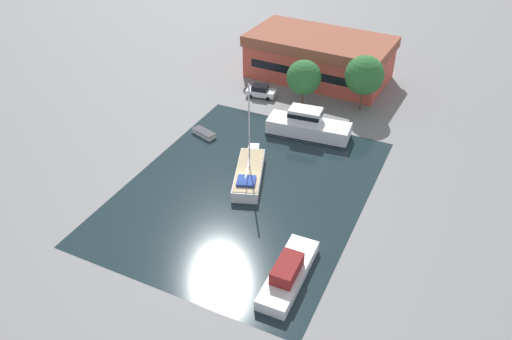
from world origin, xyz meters
TOP-DOWN VIEW (x-y plane):
  - ground_plane at (0.00, 0.00)m, footprint 440.00×440.00m
  - water_canal at (0.00, 0.00)m, footprint 24.37×31.36m
  - warehouse_building at (-2.70, 30.10)m, footprint 21.43×12.16m
  - quay_tree_near_building at (-1.40, 20.14)m, footprint 4.65×4.65m
  - quay_tree_by_water at (6.05, 22.62)m, footprint 5.15×5.15m
  - parked_car at (-7.78, 20.34)m, footprint 4.33×2.41m
  - sailboat_moored at (-0.62, 1.90)m, footprint 5.48×9.89m
  - motor_cruiser at (1.94, 13.22)m, footprint 10.59×4.31m
  - small_dinghy at (-9.72, 7.66)m, footprint 3.51×2.23m
  - cabin_boat at (8.90, -9.98)m, footprint 2.86×8.72m

SIDE VIEW (x-z plane):
  - ground_plane at x=0.00m, z-range 0.00..0.00m
  - water_canal at x=0.00m, z-range 0.00..0.01m
  - small_dinghy at x=-9.72m, z-range 0.01..0.64m
  - sailboat_moored at x=-0.62m, z-range -4.83..6.30m
  - cabin_boat at x=8.90m, z-range -0.33..1.99m
  - parked_car at x=-7.78m, z-range -0.01..1.72m
  - motor_cruiser at x=1.94m, z-range -0.48..3.15m
  - warehouse_building at x=-2.70m, z-range 0.03..6.46m
  - quay_tree_near_building at x=-1.40m, z-range 1.00..7.65m
  - quay_tree_by_water at x=6.05m, z-range 1.25..8.90m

